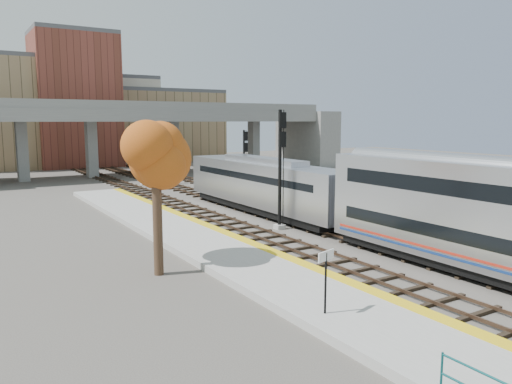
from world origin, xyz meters
TOP-DOWN VIEW (x-y plane):
  - ground at (0.00, 0.00)m, footprint 160.00×160.00m
  - platform at (-7.25, 0.00)m, footprint 4.50×60.00m
  - yellow_strip at (-5.35, 0.00)m, footprint 0.70×60.00m
  - tracks at (0.93, 12.50)m, footprint 10.70×95.00m
  - overpass at (4.92, 45.00)m, footprint 54.00×12.00m
  - buildings_far at (1.26, 66.57)m, footprint 43.00×21.00m
  - parking_lot at (14.00, 28.00)m, footprint 14.00×18.00m
  - locomotive at (1.00, 12.56)m, footprint 3.02×19.05m
  - signal_mast_near at (-1.10, 7.19)m, footprint 0.60×0.64m
  - signal_mast_mid at (3.00, 18.82)m, footprint 0.60×0.64m
  - signal_mast_far at (-1.10, 34.07)m, footprint 0.60×0.64m
  - station_sign at (-8.47, -6.37)m, footprint 0.88×0.30m
  - tree at (-11.47, 2.06)m, footprint 3.60×3.60m
  - car_a at (9.18, 24.57)m, footprint 2.21×3.97m
  - car_b at (14.76, 29.34)m, footprint 1.49×3.68m
  - car_c at (17.27, 33.24)m, footprint 3.64×4.63m

SIDE VIEW (x-z plane):
  - ground at x=0.00m, z-range 0.00..0.00m
  - parking_lot at x=14.00m, z-range 0.00..0.04m
  - tracks at x=0.93m, z-range -0.05..0.20m
  - platform at x=-7.25m, z-range 0.00..0.35m
  - yellow_strip at x=-5.35m, z-range 0.35..0.36m
  - car_b at x=14.76m, z-range 0.04..1.23m
  - car_c at x=17.27m, z-range 0.04..1.29m
  - car_a at x=9.18m, z-range 0.04..1.32m
  - station_sign at x=-8.47m, z-range 0.84..3.12m
  - locomotive at x=1.00m, z-range 0.23..4.33m
  - signal_mast_mid at x=3.00m, z-range -0.17..6.14m
  - signal_mast_far at x=-1.10m, z-range -0.16..6.20m
  - signal_mast_near at x=-1.10m, z-range 0.11..7.94m
  - tree at x=-11.47m, z-range 1.70..8.74m
  - overpass at x=4.92m, z-range 1.06..10.56m
  - buildings_far at x=1.26m, z-range -2.42..18.18m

